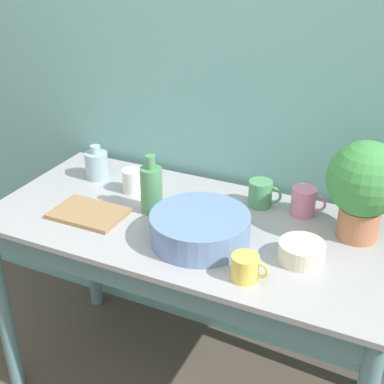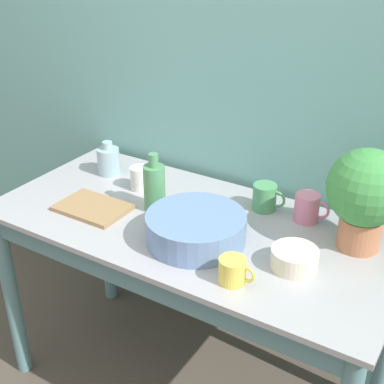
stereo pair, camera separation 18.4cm
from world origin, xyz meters
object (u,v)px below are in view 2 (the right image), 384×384
potted_plant (366,193)px  bottle_tall (154,187)px  bottle_short (109,160)px  mug_pink (307,208)px  bowl_wash_large (196,228)px  mug_yellow (233,271)px  mug_green (265,197)px  bowl_small_cream (294,258)px  tray_board (93,208)px  mug_white (141,178)px

potted_plant → bottle_tall: bearing=-168.7°
bottle_short → mug_pink: 0.85m
bowl_wash_large → mug_yellow: bearing=-32.6°
mug_green → bowl_small_cream: mug_green is taller
bowl_wash_large → bottle_tall: bearing=156.2°
mug_green → bowl_wash_large: bearing=-108.2°
bottle_tall → mug_yellow: 0.52m
potted_plant → tray_board: bearing=-163.5°
mug_yellow → bowl_wash_large: bearing=147.4°
bowl_wash_large → mug_green: size_ratio=2.66×
bowl_wash_large → bowl_small_cream: (0.34, 0.03, -0.02)m
potted_plant → bottle_short: (-1.05, 0.01, -0.14)m
potted_plant → bowl_wash_large: (-0.47, -0.25, -0.15)m
bottle_short → bottle_tall: bearing=-23.6°
mug_green → mug_white: (-0.49, -0.11, -0.00)m
mug_yellow → mug_pink: bearing=83.2°
mug_white → mug_green: bearing=12.2°
potted_plant → mug_pink: 0.26m
bottle_short → mug_green: size_ratio=1.14×
mug_green → bottle_short: bearing=-174.9°
tray_board → mug_green: bearing=31.9°
bottle_short → mug_green: bearing=5.1°
bowl_wash_large → mug_pink: size_ratio=2.64×
potted_plant → mug_yellow: potted_plant is taller
mug_white → bowl_small_cream: bearing=-14.1°
bottle_tall → mug_pink: (0.51, 0.22, -0.04)m
bottle_short → bowl_small_cream: size_ratio=0.97×
potted_plant → mug_yellow: size_ratio=2.95×
bottle_tall → tray_board: bearing=-146.9°
mug_pink → tray_board: size_ratio=0.49×
mug_green → tray_board: 0.64m
potted_plant → tray_board: potted_plant is taller
potted_plant → mug_pink: (-0.20, 0.07, -0.15)m
mug_pink → tray_board: bearing=-154.1°
bowl_wash_large → mug_pink: (0.27, 0.32, 0.00)m
bottle_short → tray_board: size_ratio=0.55×
mug_yellow → tray_board: (-0.65, 0.12, -0.03)m
mug_pink → bowl_small_cream: mug_pink is taller
bottle_tall → mug_pink: size_ratio=1.75×
potted_plant → bottle_short: size_ratio=2.39×
bowl_wash_large → mug_white: bearing=151.2°
bowl_wash_large → tray_board: bowl_wash_large is taller
potted_plant → bowl_small_cream: size_ratio=2.32×
bottle_tall → bowl_small_cream: bearing=-7.5°
mug_green → mug_pink: (0.16, 0.00, 0.00)m
mug_yellow → mug_pink: mug_pink is taller
bowl_wash_large → bottle_short: (-0.58, 0.26, 0.01)m
bottle_short → mug_pink: size_ratio=1.13×
potted_plant → mug_yellow: bearing=-124.0°
bowl_wash_large → mug_green: 0.33m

